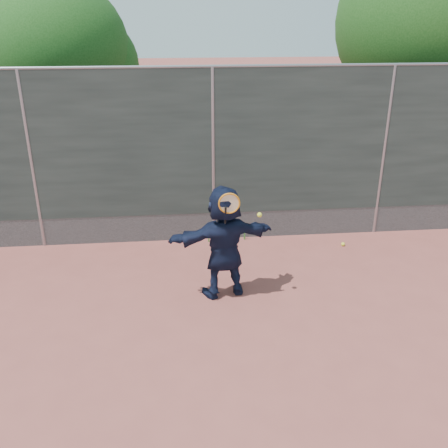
{
  "coord_description": "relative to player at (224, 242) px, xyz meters",
  "views": [
    {
      "loc": [
        -0.61,
        -4.7,
        3.84
      ],
      "look_at": [
        0.0,
        1.59,
        1.1
      ],
      "focal_mm": 40.0,
      "sensor_mm": 36.0,
      "label": 1
    }
  ],
  "objects": [
    {
      "name": "ground",
      "position": [
        -0.0,
        -1.59,
        -0.83
      ],
      "size": [
        80.0,
        80.0,
        0.0
      ],
      "primitive_type": "plane",
      "color": "#9E4C42",
      "rests_on": "ground"
    },
    {
      "name": "player",
      "position": [
        0.0,
        0.0,
        0.0
      ],
      "size": [
        1.6,
        0.8,
        1.65
      ],
      "primitive_type": "imported",
      "rotation": [
        0.0,
        0.0,
        3.36
      ],
      "color": "#121A34",
      "rests_on": "ground"
    },
    {
      "name": "ball_ground",
      "position": [
        2.24,
        1.36,
        -0.79
      ],
      "size": [
        0.07,
        0.07,
        0.07
      ],
      "primitive_type": "sphere",
      "color": "yellow",
      "rests_on": "ground"
    },
    {
      "name": "fence",
      "position": [
        -0.0,
        1.91,
        0.76
      ],
      "size": [
        20.0,
        0.06,
        3.03
      ],
      "color": "#38423D",
      "rests_on": "ground"
    },
    {
      "name": "swing_action",
      "position": [
        0.09,
        -0.19,
        0.62
      ],
      "size": [
        0.61,
        0.17,
        0.51
      ],
      "color": "orange",
      "rests_on": "ground"
    },
    {
      "name": "tree_right",
      "position": [
        4.68,
        4.16,
        2.66
      ],
      "size": [
        3.78,
        3.6,
        5.39
      ],
      "color": "#382314",
      "rests_on": "ground"
    },
    {
      "name": "tree_left",
      "position": [
        -2.85,
        4.96,
        2.11
      ],
      "size": [
        3.15,
        3.0,
        4.53
      ],
      "color": "#382314",
      "rests_on": "ground"
    },
    {
      "name": "weed_clump",
      "position": [
        0.29,
        1.79,
        -0.69
      ],
      "size": [
        0.68,
        0.07,
        0.3
      ],
      "color": "#387226",
      "rests_on": "ground"
    }
  ]
}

